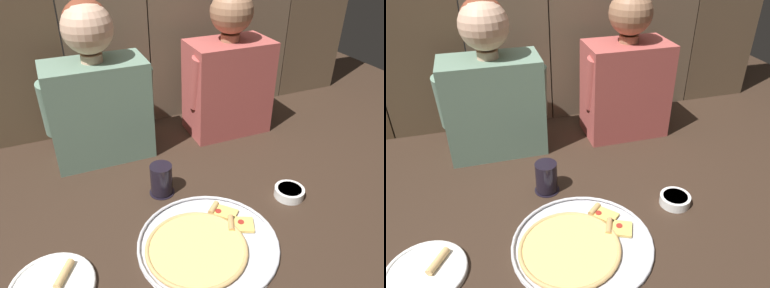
# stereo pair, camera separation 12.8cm
# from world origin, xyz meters

# --- Properties ---
(ground_plane) EXTENTS (3.20, 3.20, 0.00)m
(ground_plane) POSITION_xyz_m (0.00, 0.00, 0.00)
(ground_plane) COLOR #332319
(pizza_tray) EXTENTS (0.43, 0.43, 0.03)m
(pizza_tray) POSITION_xyz_m (-0.12, -0.19, 0.01)
(pizza_tray) COLOR silver
(pizza_tray) RESTS_ON ground
(dinner_plate) EXTENTS (0.23, 0.23, 0.03)m
(dinner_plate) POSITION_xyz_m (-0.55, -0.17, 0.01)
(dinner_plate) COLOR white
(dinner_plate) RESTS_ON ground
(drinking_glass) EXTENTS (0.09, 0.09, 0.12)m
(drinking_glass) POSITION_xyz_m (-0.15, 0.10, 0.06)
(drinking_glass) COLOR black
(drinking_glass) RESTS_ON ground
(dipping_bowl) EXTENTS (0.11, 0.11, 0.03)m
(dipping_bowl) POSITION_xyz_m (0.27, -0.09, 0.02)
(dipping_bowl) COLOR white
(dipping_bowl) RESTS_ON ground
(diner_left) EXTENTS (0.42, 0.21, 0.62)m
(diner_left) POSITION_xyz_m (-0.29, 0.44, 0.28)
(diner_left) COLOR slate
(diner_left) RESTS_ON ground
(diner_right) EXTENTS (0.39, 0.22, 0.63)m
(diner_right) POSITION_xyz_m (0.29, 0.44, 0.29)
(diner_right) COLOR #AD4C47
(diner_right) RESTS_ON ground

